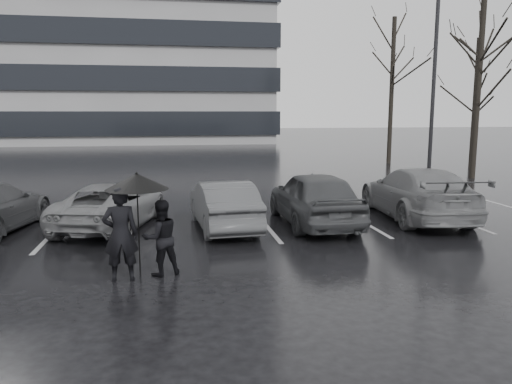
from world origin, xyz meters
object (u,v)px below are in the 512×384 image
Objects in this scene: car_main at (314,197)px; tree_east at (478,92)px; tree_north at (392,92)px; lamp_post at (433,92)px; tree_ne at (475,104)px; car_west_b at (112,205)px; car_east at (417,193)px; car_west_a at (224,204)px; pedestrian_left at (120,234)px; pedestrian_right at (161,238)px.

tree_east reaches higher than car_main.
tree_east is 7.08m from tree_north.
tree_ne is at bearing 48.50° from lamp_post.
tree_ne is at bearing -132.56° from car_west_b.
tree_east is at bearing -126.52° from car_east.
car_west_a is 19.58m from tree_ne.
car_east is 2.92× the size of pedestrian_left.
pedestrian_left reaches higher than car_east.
tree_ne is at bearing -40.60° from tree_north.
car_east is at bearing 179.14° from car_west_a.
tree_ne is 0.82× the size of tree_north.
car_east is at bearing -131.32° from tree_east.
tree_east is 4.74m from tree_ne.
tree_east is 1.14× the size of tree_ne.
car_east is 16.30m from tree_north.
pedestrian_right is (-7.31, -4.01, -0.02)m from car_east.
car_main is 0.52× the size of tree_north.
car_west_a is 0.76× the size of car_east.
car_west_b is at bearing -160.74° from lamp_post.
lamp_post is at bearing -117.48° from car_east.
car_main is 0.63× the size of tree_ne.
car_east reaches higher than car_west_a.
tree_east is (6.86, 7.80, 3.25)m from car_east.
pedestrian_left is at bearing 32.50° from car_east.
car_west_b is 0.51× the size of tree_north.
car_east is at bearing -175.55° from car_main.
tree_ne reaches higher than car_east.
tree_north is (14.55, 14.51, 3.65)m from car_west_b.
car_main is 2.52m from car_west_a.
car_west_a is 0.46× the size of tree_north.
tree_north is (13.88, 19.01, 3.37)m from pedestrian_left.
car_main is 3.22m from car_east.
car_east is 10.88m from tree_east.
pedestrian_left is 0.21× the size of lamp_post.
lamp_post is 5.45m from tree_east.
tree_east is at bearing -142.02° from car_main.
car_west_a is 3.99m from pedestrian_right.
car_west_b is 4.52m from pedestrian_right.
car_east is at bearing -122.28° from lamp_post.
tree_ne reaches higher than car_west_a.
car_west_b is 17.60m from tree_east.
tree_east reaches higher than car_west_b.
car_west_b is (-2.97, 0.64, -0.04)m from car_west_a.
car_main is 13.32m from tree_east.
pedestrian_right is at bearing 41.28° from car_main.
car_main is 1.13× the size of car_west_a.
tree_north reaches higher than pedestrian_right.
tree_east reaches higher than car_east.
tree_ne is at bearing -145.51° from car_west_a.
car_west_a is 2.69× the size of pedestrian_right.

